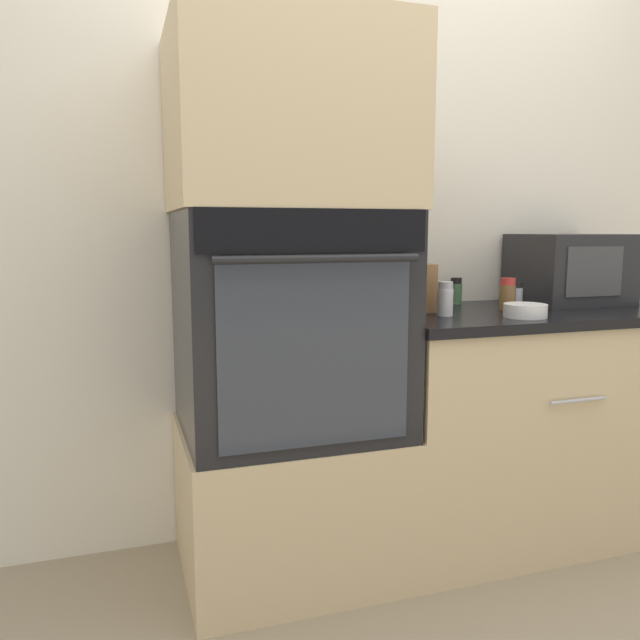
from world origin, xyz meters
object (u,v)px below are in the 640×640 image
at_px(knife_block, 412,287).
at_px(condiment_jar_near, 515,295).
at_px(condiment_jar_far, 445,299).
at_px(condiment_jar_back, 507,294).
at_px(bowl, 525,311).
at_px(microwave, 569,269).
at_px(condiment_jar_mid, 456,291).
at_px(wall_oven, 289,322).

bearing_deg(knife_block, condiment_jar_near, -2.85).
bearing_deg(condiment_jar_far, condiment_jar_back, 13.53).
bearing_deg(bowl, condiment_jar_back, 72.67).
distance_m(condiment_jar_near, condiment_jar_back, 0.09).
bearing_deg(condiment_jar_near, knife_block, 177.15).
xyz_separation_m(microwave, condiment_jar_far, (-0.66, -0.19, -0.08)).
height_order(knife_block, condiment_jar_mid, knife_block).
bearing_deg(microwave, knife_block, -177.02).
height_order(microwave, condiment_jar_mid, microwave).
distance_m(knife_block, condiment_jar_mid, 0.31).
bearing_deg(condiment_jar_mid, condiment_jar_far, -125.99).
bearing_deg(condiment_jar_mid, wall_oven, -162.61).
xyz_separation_m(wall_oven, microwave, (1.20, 0.12, 0.14)).
relative_size(condiment_jar_far, condiment_jar_back, 1.00).
xyz_separation_m(bowl, condiment_jar_far, (-0.24, 0.12, 0.03)).
distance_m(bowl, condiment_jar_near, 0.28).
bearing_deg(microwave, condiment_jar_far, -164.43).
distance_m(wall_oven, condiment_jar_mid, 0.80).
distance_m(knife_block, condiment_jar_near, 0.43).
relative_size(bowl, condiment_jar_far, 1.23).
xyz_separation_m(microwave, condiment_jar_back, (-0.36, -0.11, -0.08)).
bearing_deg(condiment_jar_far, condiment_jar_near, 18.83).
bearing_deg(wall_oven, condiment_jar_far, -6.58).
bearing_deg(condiment_jar_near, wall_oven, -175.95).
bearing_deg(condiment_jar_far, wall_oven, 173.42).
bearing_deg(wall_oven, knife_block, 9.96).
relative_size(microwave, condiment_jar_far, 3.48).
bearing_deg(condiment_jar_far, microwave, 15.57).
distance_m(wall_oven, condiment_jar_back, 0.84).
relative_size(knife_block, condiment_jar_mid, 2.08).
relative_size(bowl, condiment_jar_back, 1.22).
height_order(wall_oven, condiment_jar_far, wall_oven).
bearing_deg(condiment_jar_near, condiment_jar_back, -142.78).
xyz_separation_m(wall_oven, condiment_jar_mid, (0.76, 0.24, 0.06)).
relative_size(wall_oven, condiment_jar_far, 6.10).
bearing_deg(condiment_jar_near, condiment_jar_far, -161.17).
relative_size(condiment_jar_mid, condiment_jar_far, 0.89).
xyz_separation_m(wall_oven, condiment_jar_back, (0.84, 0.01, 0.06)).
distance_m(wall_oven, knife_block, 0.50).
distance_m(knife_block, condiment_jar_back, 0.36).
height_order(condiment_jar_near, condiment_jar_back, condiment_jar_back).
bearing_deg(condiment_jar_far, condiment_jar_mid, 54.01).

